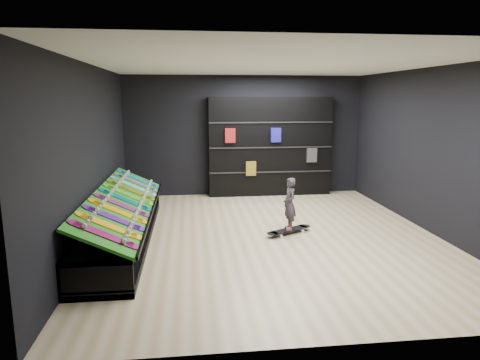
{
  "coord_description": "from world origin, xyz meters",
  "views": [
    {
      "loc": [
        -1.38,
        -7.27,
        2.45
      ],
      "look_at": [
        -0.5,
        0.2,
        1.0
      ],
      "focal_mm": 32.0,
      "sensor_mm": 36.0,
      "label": 1
    }
  ],
  "objects": [
    {
      "name": "floor_skateboard",
      "position": [
        0.39,
        0.07,
        0.04
      ],
      "size": [
        0.97,
        0.66,
        0.09
      ],
      "primitive_type": null,
      "rotation": [
        0.0,
        0.0,
        0.49
      ],
      "color": "black",
      "rests_on": "ground"
    },
    {
      "name": "floor",
      "position": [
        0.0,
        0.0,
        0.0
      ],
      "size": [
        6.0,
        7.0,
        0.01
      ],
      "primitive_type": "cube",
      "color": "tan",
      "rests_on": "ground"
    },
    {
      "name": "wall_front",
      "position": [
        0.0,
        -3.5,
        1.5
      ],
      "size": [
        6.0,
        0.02,
        3.0
      ],
      "primitive_type": "cube",
      "color": "black",
      "rests_on": "ground"
    },
    {
      "name": "display_board_7",
      "position": [
        -2.49,
        0.76,
        0.74
      ],
      "size": [
        0.93,
        0.22,
        0.5
      ],
      "primitive_type": null,
      "rotation": [
        0.0,
        0.44,
        0.0
      ],
      "color": "yellow",
      "rests_on": "turf_ramp"
    },
    {
      "name": "turf_ramp",
      "position": [
        -2.5,
        0.0,
        0.71
      ],
      "size": [
        0.92,
        4.5,
        0.46
      ],
      "primitive_type": "cube",
      "rotation": [
        0.0,
        0.44,
        0.0
      ],
      "color": "#175F0F",
      "rests_on": "display_rack"
    },
    {
      "name": "back_shelving",
      "position": [
        0.63,
        3.32,
        1.24
      ],
      "size": [
        3.09,
        0.36,
        2.47
      ],
      "primitive_type": "cube",
      "color": "black",
      "rests_on": "ground"
    },
    {
      "name": "display_board_10",
      "position": [
        -2.49,
        1.9,
        0.74
      ],
      "size": [
        0.93,
        0.22,
        0.5
      ],
      "primitive_type": null,
      "rotation": [
        0.0,
        0.44,
        0.0
      ],
      "color": "blue",
      "rests_on": "turf_ramp"
    },
    {
      "name": "ceiling",
      "position": [
        0.0,
        0.0,
        3.0
      ],
      "size": [
        6.0,
        7.0,
        0.01
      ],
      "primitive_type": "cube",
      "color": "white",
      "rests_on": "ground"
    },
    {
      "name": "wall_back",
      "position": [
        0.0,
        3.5,
        1.5
      ],
      "size": [
        6.0,
        0.02,
        3.0
      ],
      "primitive_type": "cube",
      "color": "black",
      "rests_on": "ground"
    },
    {
      "name": "display_board_5",
      "position": [
        -2.49,
        0.0,
        0.74
      ],
      "size": [
        0.93,
        0.22,
        0.5
      ],
      "primitive_type": null,
      "rotation": [
        0.0,
        0.44,
        0.0
      ],
      "color": "#0C8C99",
      "rests_on": "turf_ramp"
    },
    {
      "name": "wall_right",
      "position": [
        3.0,
        0.0,
        1.5
      ],
      "size": [
        0.02,
        7.0,
        3.0
      ],
      "primitive_type": "cube",
      "color": "black",
      "rests_on": "ground"
    },
    {
      "name": "wall_left",
      "position": [
        -3.0,
        0.0,
        1.5
      ],
      "size": [
        0.02,
        7.0,
        3.0
      ],
      "primitive_type": "cube",
      "color": "black",
      "rests_on": "ground"
    },
    {
      "name": "display_board_2",
      "position": [
        -2.49,
        -1.14,
        0.74
      ],
      "size": [
        0.93,
        0.22,
        0.5
      ],
      "primitive_type": null,
      "rotation": [
        0.0,
        0.44,
        0.0
      ],
      "color": "purple",
      "rests_on": "turf_ramp"
    },
    {
      "name": "display_board_8",
      "position": [
        -2.49,
        1.14,
        0.74
      ],
      "size": [
        0.93,
        0.22,
        0.5
      ],
      "primitive_type": null,
      "rotation": [
        0.0,
        0.44,
        0.0
      ],
      "color": "#0CB2E5",
      "rests_on": "turf_ramp"
    },
    {
      "name": "display_board_4",
      "position": [
        -2.49,
        -0.38,
        0.74
      ],
      "size": [
        0.93,
        0.22,
        0.5
      ],
      "primitive_type": null,
      "rotation": [
        0.0,
        0.44,
        0.0
      ],
      "color": "#2626BF",
      "rests_on": "turf_ramp"
    },
    {
      "name": "display_board_1",
      "position": [
        -2.49,
        -1.52,
        0.74
      ],
      "size": [
        0.93,
        0.22,
        0.5
      ],
      "primitive_type": null,
      "rotation": [
        0.0,
        0.44,
        0.0
      ],
      "color": "orange",
      "rests_on": "turf_ramp"
    },
    {
      "name": "display_board_0",
      "position": [
        -2.49,
        -1.9,
        0.74
      ],
      "size": [
        0.93,
        0.22,
        0.5
      ],
      "primitive_type": null,
      "rotation": [
        0.0,
        0.44,
        0.0
      ],
      "color": "#E5198C",
      "rests_on": "turf_ramp"
    },
    {
      "name": "display_board_6",
      "position": [
        -2.49,
        0.38,
        0.74
      ],
      "size": [
        0.93,
        0.22,
        0.5
      ],
      "primitive_type": null,
      "rotation": [
        0.0,
        0.44,
        0.0
      ],
      "color": "green",
      "rests_on": "turf_ramp"
    },
    {
      "name": "child",
      "position": [
        0.39,
        0.07,
        0.38
      ],
      "size": [
        0.17,
        0.23,
        0.57
      ],
      "primitive_type": "imported",
      "rotation": [
        0.0,
        0.0,
        -1.49
      ],
      "color": "black",
      "rests_on": "floor_skateboard"
    },
    {
      "name": "display_board_9",
      "position": [
        -2.49,
        1.52,
        0.74
      ],
      "size": [
        0.93,
        0.22,
        0.5
      ],
      "primitive_type": null,
      "rotation": [
        0.0,
        0.44,
        0.0
      ],
      "color": "black",
      "rests_on": "turf_ramp"
    },
    {
      "name": "display_rack",
      "position": [
        -2.55,
        0.0,
        0.25
      ],
      "size": [
        0.9,
        4.5,
        0.5
      ],
      "primitive_type": null,
      "color": "black",
      "rests_on": "ground"
    },
    {
      "name": "display_board_3",
      "position": [
        -2.49,
        -0.76,
        0.74
      ],
      "size": [
        0.93,
        0.22,
        0.5
      ],
      "primitive_type": null,
      "rotation": [
        0.0,
        0.44,
        0.0
      ],
      "color": "yellow",
      "rests_on": "turf_ramp"
    }
  ]
}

